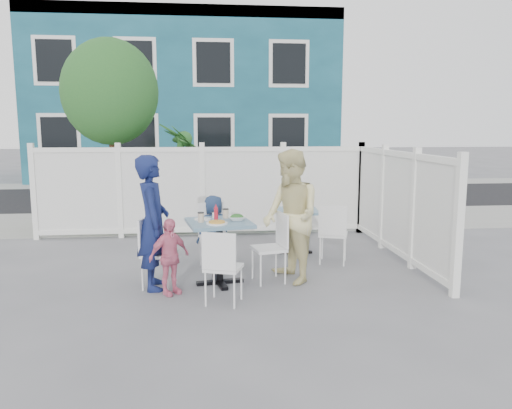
{
  "coord_description": "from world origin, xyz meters",
  "views": [
    {
      "loc": [
        0.14,
        -6.49,
        1.96
      ],
      "look_at": [
        0.81,
        -0.01,
        0.94
      ],
      "focal_mm": 35.0,
      "sensor_mm": 36.0,
      "label": 1
    }
  ],
  "objects": [
    {
      "name": "plate_side",
      "position": [
        0.11,
        -0.31,
        0.81
      ],
      "size": [
        0.21,
        0.21,
        0.01
      ],
      "primitive_type": "cylinder",
      "color": "white",
      "rests_on": "main_table"
    },
    {
      "name": "ketchup_bottle",
      "position": [
        0.27,
        -0.37,
        0.88
      ],
      "size": [
        0.05,
        0.05,
        0.16
      ],
      "primitive_type": "cylinder",
      "color": "red",
      "rests_on": "main_table"
    },
    {
      "name": "salad_bowl",
      "position": [
        0.53,
        -0.39,
        0.83
      ],
      "size": [
        0.23,
        0.23,
        0.06
      ],
      "primitive_type": "imported",
      "color": "white",
      "rests_on": "main_table"
    },
    {
      "name": "far_sidewalk",
      "position": [
        0.0,
        10.6,
        0.01
      ],
      "size": [
        24.0,
        1.6,
        0.01
      ],
      "primitive_type": "cube",
      "color": "gray",
      "rests_on": "ground"
    },
    {
      "name": "boy",
      "position": [
        0.26,
        0.51,
        0.5
      ],
      "size": [
        0.57,
        0.48,
        1.0
      ],
      "primitive_type": "imported",
      "rotation": [
        0.0,
        0.0,
        3.54
      ],
      "color": "navy",
      "rests_on": "ground"
    },
    {
      "name": "utility_cabinet",
      "position": [
        -2.06,
        4.0,
        0.6
      ],
      "size": [
        0.66,
        0.48,
        1.19
      ],
      "primitive_type": "cube",
      "rotation": [
        0.0,
        0.0,
        -0.04
      ],
      "color": "gold",
      "rests_on": "ground"
    },
    {
      "name": "pepper_shaker",
      "position": [
        0.24,
        -0.15,
        0.84
      ],
      "size": [
        0.03,
        0.03,
        0.08
      ],
      "primitive_type": "cylinder",
      "color": "black",
      "rests_on": "main_table"
    },
    {
      "name": "chair_back",
      "position": [
        0.26,
        0.41,
        0.52
      ],
      "size": [
        0.51,
        0.5,
        0.9
      ],
      "rotation": [
        0.0,
        0.0,
        3.45
      ],
      "color": "white",
      "rests_on": "ground"
    },
    {
      "name": "chair_near",
      "position": [
        0.31,
        -1.18,
        0.49
      ],
      "size": [
        0.48,
        0.47,
        0.84
      ],
      "rotation": [
        0.0,
        0.0,
        -0.32
      ],
      "color": "white",
      "rests_on": "ground"
    },
    {
      "name": "potted_shrub_b",
      "position": [
        1.55,
        3.0,
        0.75
      ],
      "size": [
        1.8,
        1.77,
        1.51
      ],
      "primitive_type": "imported",
      "rotation": [
        0.0,
        0.0,
        3.81
      ],
      "color": "#1F5523",
      "rests_on": "ground"
    },
    {
      "name": "plate_main",
      "position": [
        0.28,
        -0.59,
        0.81
      ],
      "size": [
        0.26,
        0.26,
        0.02
      ],
      "primitive_type": "cylinder",
      "color": "white",
      "rests_on": "main_table"
    },
    {
      "name": "chair_spare",
      "position": [
        1.95,
        0.32,
        0.5
      ],
      "size": [
        0.49,
        0.49,
        0.87
      ],
      "rotation": [
        0.0,
        0.0,
        -0.33
      ],
      "color": "white",
      "rests_on": "ground"
    },
    {
      "name": "main_table",
      "position": [
        0.31,
        -0.41,
        0.62
      ],
      "size": [
        0.88,
        0.88,
        0.8
      ],
      "rotation": [
        0.0,
        0.0,
        0.17
      ],
      "color": "teal",
      "rests_on": "ground"
    },
    {
      "name": "spare_table",
      "position": [
        1.53,
        0.98,
        0.54
      ],
      "size": [
        0.7,
        0.7,
        0.69
      ],
      "rotation": [
        0.0,
        0.0,
        -0.07
      ],
      "color": "teal",
      "rests_on": "ground"
    },
    {
      "name": "woman",
      "position": [
        1.21,
        -0.41,
        0.84
      ],
      "size": [
        0.84,
        0.96,
        1.69
      ],
      "primitive_type": "imported",
      "rotation": [
        0.0,
        0.0,
        -1.29
      ],
      "color": "gold",
      "rests_on": "ground"
    },
    {
      "name": "coffee_cup_b",
      "position": [
        0.4,
        -0.22,
        0.86
      ],
      "size": [
        0.08,
        0.08,
        0.11
      ],
      "primitive_type": "cylinder",
      "color": "beige",
      "rests_on": "main_table"
    },
    {
      "name": "fence_back",
      "position": [
        0.1,
        2.4,
        0.78
      ],
      "size": [
        5.86,
        0.08,
        1.6
      ],
      "color": "white",
      "rests_on": "ground"
    },
    {
      "name": "potted_shrub_a",
      "position": [
        -0.27,
        3.1,
        1.01
      ],
      "size": [
        1.42,
        1.42,
        2.01
      ],
      "primitive_type": "imported",
      "rotation": [
        0.0,
        0.0,
        1.88
      ],
      "color": "#1F5523",
      "rests_on": "ground"
    },
    {
      "name": "tree",
      "position": [
        -1.6,
        3.3,
        2.59
      ],
      "size": [
        1.8,
        1.62,
        3.59
      ],
      "color": "#382316",
      "rests_on": "ground"
    },
    {
      "name": "near_sidewalk",
      "position": [
        0.0,
        3.8,
        0.01
      ],
      "size": [
        24.0,
        2.6,
        0.01
      ],
      "primitive_type": "cube",
      "color": "gray",
      "rests_on": "ground"
    },
    {
      "name": "coffee_cup_a",
      "position": [
        0.08,
        -0.45,
        0.86
      ],
      "size": [
        0.07,
        0.07,
        0.11
      ],
      "primitive_type": "cylinder",
      "color": "beige",
      "rests_on": "main_table"
    },
    {
      "name": "building",
      "position": [
        -0.5,
        14.0,
        3.0
      ],
      "size": [
        11.0,
        6.0,
        6.0
      ],
      "color": "#194C5D",
      "rests_on": "ground"
    },
    {
      "name": "salt_shaker",
      "position": [
        0.24,
        -0.19,
        0.84
      ],
      "size": [
        0.03,
        0.03,
        0.07
      ],
      "primitive_type": "cylinder",
      "color": "white",
      "rests_on": "main_table"
    },
    {
      "name": "ground",
      "position": [
        0.0,
        0.0,
        0.0
      ],
      "size": [
        80.0,
        80.0,
        0.0
      ],
      "primitive_type": "plane",
      "color": "slate"
    },
    {
      "name": "chair_left",
      "position": [
        -0.5,
        -0.45,
        0.5
      ],
      "size": [
        0.46,
        0.47,
        0.86
      ],
      "rotation": [
        0.0,
        0.0,
        -1.81
      ],
      "color": "white",
      "rests_on": "ground"
    },
    {
      "name": "street",
      "position": [
        0.0,
        7.5,
        0.0
      ],
      "size": [
        24.0,
        5.0,
        0.01
      ],
      "primitive_type": "cube",
      "color": "black",
      "rests_on": "ground"
    },
    {
      "name": "man",
      "position": [
        -0.49,
        -0.49,
        0.81
      ],
      "size": [
        0.44,
        0.63,
        1.63
      ],
      "primitive_type": "imported",
      "rotation": [
        0.0,
        0.0,
        1.66
      ],
      "color": "#131D4E",
      "rests_on": "ground"
    },
    {
      "name": "fence_right",
      "position": [
        3.0,
        0.6,
        0.78
      ],
      "size": [
        0.08,
        3.66,
        1.6
      ],
      "rotation": [
        0.0,
        0.0,
        1.57
      ],
      "color": "white",
      "rests_on": "ground"
    },
    {
      "name": "chair_right",
      "position": [
        1.01,
        -0.37,
        0.51
      ],
      "size": [
        0.46,
        0.47,
        0.88
      ],
      "rotation": [
        0.0,
        0.0,
        1.77
      ],
      "color": "white",
      "rests_on": "ground"
    },
    {
      "name": "toddler",
      "position": [
        -0.29,
        -0.75,
        0.45
      ],
      "size": [
        0.56,
        0.5,
        0.91
      ],
      "primitive_type": "imported",
      "rotation": [
        0.0,
        0.0,
        0.65
      ],
      "color": "pink",
      "rests_on": "ground"
    }
  ]
}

